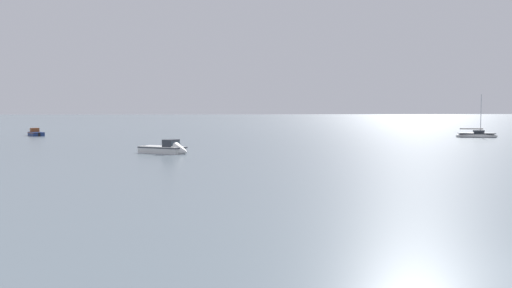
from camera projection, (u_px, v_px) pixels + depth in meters
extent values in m
cube|color=navy|center=(36.00, 135.00, 74.62)|extent=(2.98, 3.81, 0.70)
cone|color=navy|center=(33.00, 134.00, 76.14)|extent=(1.75, 1.64, 1.39)
cube|color=brown|center=(36.00, 133.00, 74.63)|extent=(3.04, 3.89, 0.08)
cube|color=brown|center=(35.00, 130.00, 75.27)|extent=(1.37, 1.27, 0.54)
cube|color=#384751|center=(34.00, 130.00, 75.62)|extent=(1.02, 0.67, 0.43)
cube|color=black|center=(39.00, 134.00, 73.19)|extent=(0.35, 0.32, 0.49)
cube|color=white|center=(162.00, 151.00, 45.10)|extent=(4.08, 3.49, 0.76)
cone|color=white|center=(182.00, 152.00, 44.15)|extent=(1.85, 1.93, 1.52)
cube|color=#33383F|center=(162.00, 147.00, 45.07)|extent=(4.17, 3.56, 0.08)
cube|color=#33383F|center=(171.00, 143.00, 44.62)|extent=(1.44, 1.51, 0.59)
cube|color=#384751|center=(175.00, 143.00, 44.40)|extent=(0.82, 1.07, 0.47)
cube|color=black|center=(144.00, 149.00, 45.99)|extent=(0.37, 0.38, 0.54)
ellipsoid|color=white|center=(477.00, 136.00, 70.32)|extent=(5.44, 3.04, 0.90)
cube|color=#33383F|center=(477.00, 133.00, 70.30)|extent=(4.65, 2.66, 0.09)
cube|color=#33383F|center=(479.00, 131.00, 70.24)|extent=(1.46, 1.21, 0.32)
cylinder|color=#B7BABF|center=(481.00, 114.00, 70.05)|extent=(0.09, 0.09, 4.93)
cylinder|color=beige|center=(471.00, 129.00, 70.39)|extent=(2.79, 0.99, 0.18)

